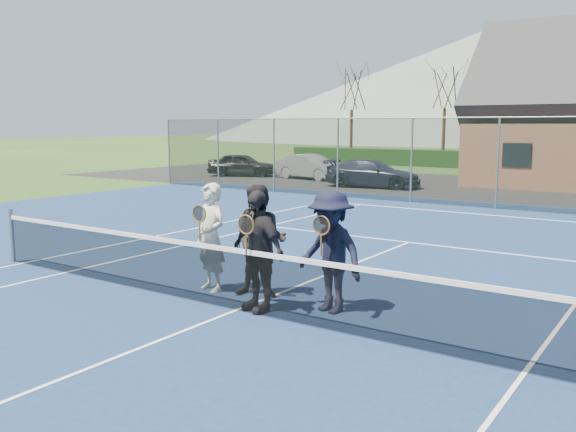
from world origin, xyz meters
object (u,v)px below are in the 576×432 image
object	(u,v)px
player_a	(211,237)
player_b	(261,241)
tennis_net	(237,277)
player_d	(331,252)
car_b	(311,167)
car_c	(373,174)
player_c	(258,251)
car_a	(242,165)

from	to	relation	value
player_a	player_b	xyz separation A→B (m)	(0.88, 0.19, -0.00)
tennis_net	player_d	world-z (taller)	player_d
car_b	tennis_net	world-z (taller)	car_b
car_c	tennis_net	xyz separation A→B (m)	(6.52, -17.56, -0.08)
player_a	player_b	size ratio (longest dim) A/B	1.00
player_c	player_d	bearing A→B (deg)	30.83
player_a	player_d	bearing A→B (deg)	3.01
tennis_net	player_d	size ratio (longest dim) A/B	6.49
player_a	player_c	bearing A→B (deg)	-18.52
car_a	player_b	xyz separation A→B (m)	(14.87, -18.16, 0.30)
player_a	car_b	bearing A→B (deg)	117.78
player_c	player_d	xyz separation A→B (m)	(0.92, 0.55, -0.00)
tennis_net	player_b	size ratio (longest dim) A/B	6.49
car_b	player_d	world-z (taller)	player_d
player_d	player_a	bearing A→B (deg)	-176.99
player_d	car_c	bearing A→B (deg)	114.56
car_a	player_b	bearing A→B (deg)	-165.28
car_c	tennis_net	bearing A→B (deg)	-167.01
player_b	player_d	xyz separation A→B (m)	(1.34, -0.08, -0.00)
car_b	player_b	xyz separation A→B (m)	(10.81, -18.66, 0.28)
car_b	player_c	world-z (taller)	player_c
car_a	tennis_net	size ratio (longest dim) A/B	0.31
player_b	player_c	bearing A→B (deg)	-56.42
car_a	player_b	world-z (taller)	player_b
car_c	tennis_net	distance (m)	18.73
player_b	player_d	size ratio (longest dim) A/B	1.00
player_b	player_c	distance (m)	0.75
car_c	player_d	xyz separation A→B (m)	(7.68, -16.82, 0.31)
tennis_net	player_c	world-z (taller)	player_c
car_a	car_b	bearing A→B (deg)	-107.59
car_a	tennis_net	world-z (taller)	car_a
car_b	player_b	bearing A→B (deg)	-139.45
player_a	player_b	distance (m)	0.90
car_a	player_c	size ratio (longest dim) A/B	2.04
player_c	car_c	bearing A→B (deg)	111.27
player_b	tennis_net	bearing A→B (deg)	-78.23
car_a	car_c	world-z (taller)	car_a
car_a	tennis_net	xyz separation A→B (m)	(15.04, -18.98, -0.09)
player_c	player_b	bearing A→B (deg)	123.58
car_c	player_c	bearing A→B (deg)	-166.10
car_b	player_a	world-z (taller)	player_a
tennis_net	player_d	bearing A→B (deg)	32.60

